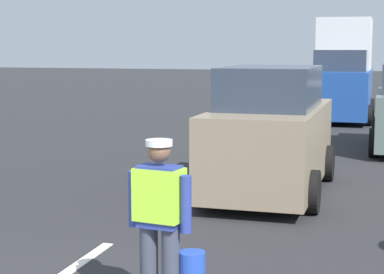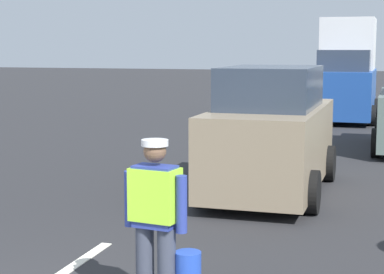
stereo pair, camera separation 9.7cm
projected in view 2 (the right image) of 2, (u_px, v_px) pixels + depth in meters
name	position (u px, v px, depth m)	size (l,w,h in m)	color
ground_plane	(298.00, 114.00, 25.39)	(96.00, 96.00, 0.00)	#28282B
lane_center_line	(311.00, 105.00, 29.37)	(0.14, 46.40, 0.01)	silver
road_worker	(158.00, 216.00, 6.44)	(0.77, 0.36, 1.67)	#383D4C
delivery_truck	(346.00, 74.00, 23.29)	(2.16, 4.60, 3.54)	#1E4799
car_outgoing_ahead	(271.00, 135.00, 11.63)	(1.96, 4.30, 2.21)	gray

